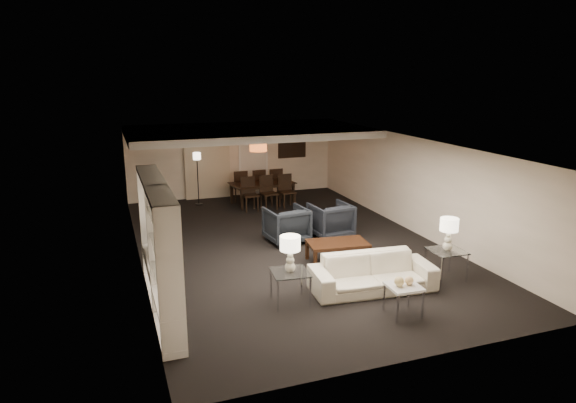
% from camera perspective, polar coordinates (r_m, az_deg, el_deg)
% --- Properties ---
extents(floor, '(11.00, 11.00, 0.00)m').
position_cam_1_polar(floor, '(12.65, 0.00, -4.83)').
color(floor, black).
rests_on(floor, ground).
extents(ceiling, '(7.00, 11.00, 0.02)m').
position_cam_1_polar(ceiling, '(12.06, 0.00, 6.46)').
color(ceiling, silver).
rests_on(ceiling, ground).
extents(wall_back, '(7.00, 0.02, 2.50)m').
position_cam_1_polar(wall_back, '(17.47, -6.12, 4.69)').
color(wall_back, beige).
rests_on(wall_back, ground).
extents(wall_front, '(7.00, 0.02, 2.50)m').
position_cam_1_polar(wall_front, '(7.60, 14.30, -8.62)').
color(wall_front, beige).
rests_on(wall_front, ground).
extents(wall_left, '(0.02, 11.00, 2.50)m').
position_cam_1_polar(wall_left, '(11.63, -16.46, -0.73)').
color(wall_left, beige).
rests_on(wall_left, ground).
extents(wall_right, '(0.02, 11.00, 2.50)m').
position_cam_1_polar(wall_right, '(13.84, 13.78, 1.81)').
color(wall_right, beige).
rests_on(wall_right, ground).
extents(ceiling_soffit, '(7.00, 4.00, 0.20)m').
position_cam_1_polar(ceiling_soffit, '(15.39, -4.44, 7.76)').
color(ceiling_soffit, silver).
rests_on(ceiling_soffit, ceiling).
extents(curtains, '(1.50, 0.12, 2.40)m').
position_cam_1_polar(curtains, '(17.21, -8.97, 4.29)').
color(curtains, beige).
rests_on(curtains, wall_back).
extents(door, '(0.90, 0.05, 2.10)m').
position_cam_1_polar(door, '(17.65, -3.86, 4.18)').
color(door, silver).
rests_on(door, wall_back).
extents(painting, '(0.95, 0.04, 0.65)m').
position_cam_1_polar(painting, '(17.99, 0.43, 6.02)').
color(painting, '#142D38').
rests_on(painting, wall_back).
extents(media_unit, '(0.38, 3.40, 2.35)m').
position_cam_1_polar(media_unit, '(9.18, -14.18, -5.07)').
color(media_unit, white).
rests_on(media_unit, wall_left).
extents(pendant_light, '(0.52, 0.52, 0.24)m').
position_cam_1_polar(pendant_light, '(15.53, -3.33, 6.05)').
color(pendant_light, '#D8591E').
rests_on(pendant_light, ceiling_soffit).
extents(sofa, '(2.47, 1.14, 0.70)m').
position_cam_1_polar(sofa, '(10.16, 9.37, -7.86)').
color(sofa, beige).
rests_on(sofa, floor).
extents(coffee_table, '(1.39, 0.91, 0.47)m').
position_cam_1_polar(coffee_table, '(11.53, 5.50, -5.61)').
color(coffee_table, black).
rests_on(coffee_table, floor).
extents(armchair_left, '(1.05, 1.07, 0.89)m').
position_cam_1_polar(armchair_left, '(12.73, -0.17, -2.60)').
color(armchair_left, black).
rests_on(armchair_left, floor).
extents(armchair_right, '(1.03, 1.06, 0.89)m').
position_cam_1_polar(armchair_right, '(13.17, 4.76, -2.07)').
color(armchair_right, black).
rests_on(armchair_right, floor).
extents(side_table_left, '(0.72, 0.72, 0.61)m').
position_cam_1_polar(side_table_left, '(9.52, 0.24, -9.52)').
color(side_table_left, white).
rests_on(side_table_left, floor).
extents(side_table_right, '(0.68, 0.68, 0.61)m').
position_cam_1_polar(side_table_right, '(11.06, 17.15, -6.69)').
color(side_table_right, white).
rests_on(side_table_right, floor).
extents(table_lamp_left, '(0.39, 0.39, 0.68)m').
position_cam_1_polar(table_lamp_left, '(9.27, 0.24, -5.87)').
color(table_lamp_left, beige).
rests_on(table_lamp_left, side_table_left).
extents(table_lamp_right, '(0.38, 0.38, 0.68)m').
position_cam_1_polar(table_lamp_right, '(10.85, 17.40, -3.51)').
color(table_lamp_right, beige).
rests_on(table_lamp_right, side_table_right).
extents(marble_table, '(0.57, 0.57, 0.55)m').
position_cam_1_polar(marble_table, '(9.33, 12.67, -10.62)').
color(marble_table, silver).
rests_on(marble_table, floor).
extents(gold_gourd_a, '(0.18, 0.18, 0.18)m').
position_cam_1_polar(gold_gourd_a, '(9.13, 12.25, -8.68)').
color(gold_gourd_a, '#E2C678').
rests_on(gold_gourd_a, marble_table).
extents(gold_gourd_b, '(0.15, 0.15, 0.15)m').
position_cam_1_polar(gold_gourd_b, '(9.24, 13.32, -8.54)').
color(gold_gourd_b, '#E8BD7B').
rests_on(gold_gourd_b, marble_table).
extents(television, '(0.99, 0.13, 0.57)m').
position_cam_1_polar(television, '(10.13, -14.53, -4.08)').
color(television, black).
rests_on(television, media_unit).
extents(vase_blue, '(0.16, 0.16, 0.16)m').
position_cam_1_polar(vase_blue, '(8.21, -13.40, -7.62)').
color(vase_blue, '#295BB4').
rests_on(vase_blue, media_unit).
extents(vase_amber, '(0.15, 0.15, 0.16)m').
position_cam_1_polar(vase_amber, '(8.31, -13.83, -3.73)').
color(vase_amber, '#C87E42').
rests_on(vase_amber, media_unit).
extents(floor_speaker, '(0.13, 0.13, 1.02)m').
position_cam_1_polar(floor_speaker, '(11.54, -13.06, -4.45)').
color(floor_speaker, black).
rests_on(floor_speaker, floor).
extents(dining_table, '(2.08, 1.33, 0.69)m').
position_cam_1_polar(dining_table, '(16.40, -2.82, 0.90)').
color(dining_table, black).
rests_on(dining_table, floor).
extents(chair_nl, '(0.49, 0.49, 1.02)m').
position_cam_1_polar(chair_nl, '(15.60, -4.24, 0.80)').
color(chair_nl, black).
rests_on(chair_nl, floor).
extents(chair_nm, '(0.53, 0.53, 1.02)m').
position_cam_1_polar(chair_nm, '(15.76, -2.13, 0.97)').
color(chair_nm, black).
rests_on(chair_nm, floor).
extents(chair_nr, '(0.50, 0.50, 1.02)m').
position_cam_1_polar(chair_nr, '(15.95, -0.08, 1.14)').
color(chair_nr, black).
rests_on(chair_nr, floor).
extents(chair_fl, '(0.48, 0.48, 1.02)m').
position_cam_1_polar(chair_fl, '(16.82, -5.43, 1.78)').
color(chair_fl, black).
rests_on(chair_fl, floor).
extents(chair_fm, '(0.52, 0.52, 1.02)m').
position_cam_1_polar(chair_fm, '(16.97, -3.47, 1.93)').
color(chair_fm, black).
rests_on(chair_fm, floor).
extents(chair_fr, '(0.48, 0.48, 1.02)m').
position_cam_1_polar(chair_fr, '(17.15, -1.54, 2.08)').
color(chair_fr, black).
rests_on(chair_fr, floor).
extents(floor_lamp, '(0.29, 0.29, 1.67)m').
position_cam_1_polar(floor_lamp, '(16.47, -9.99, 2.50)').
color(floor_lamp, black).
rests_on(floor_lamp, floor).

